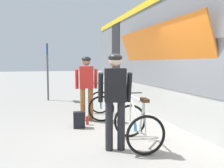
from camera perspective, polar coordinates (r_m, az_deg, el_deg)
ground_plane at (r=4.83m, az=4.39°, el=-14.16°), size 80.00×80.00×0.00m
cyclist_near_in_dark at (r=4.22m, az=0.78°, el=-2.23°), size 0.65×0.38×1.76m
cyclist_far_in_red at (r=6.47m, az=-6.22°, el=0.36°), size 0.64×0.37×1.76m
bicycle_near_white at (r=4.61m, az=6.16°, el=-9.89°), size 0.81×1.13×0.99m
bicycle_far_teal at (r=6.87m, az=-2.78°, el=-4.81°), size 0.91×1.19×0.99m
backpack_on_platform at (r=5.87m, az=-7.99°, el=-8.63°), size 0.30×0.22×0.40m
water_bottle_near_the_bikes at (r=5.60m, az=5.70°, el=-10.18°), size 0.07×0.07×0.23m
water_bottle_by_the_backpack at (r=6.15m, az=-6.03°, el=-8.81°), size 0.07×0.07×0.22m
platform_sign_post at (r=10.26m, az=-15.45°, el=5.18°), size 0.08×0.70×2.40m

